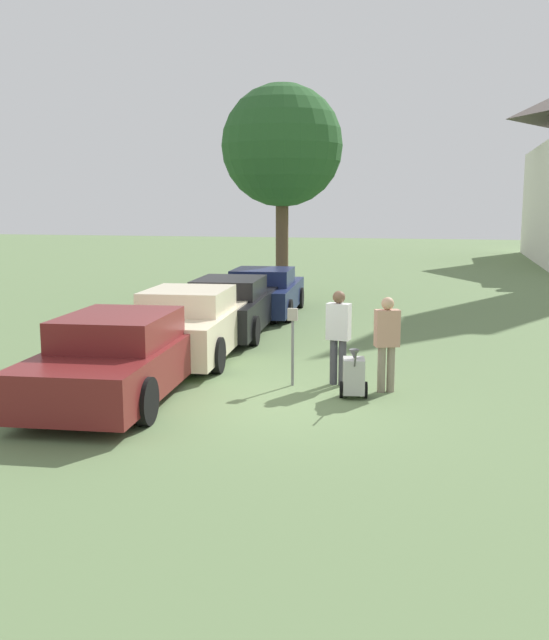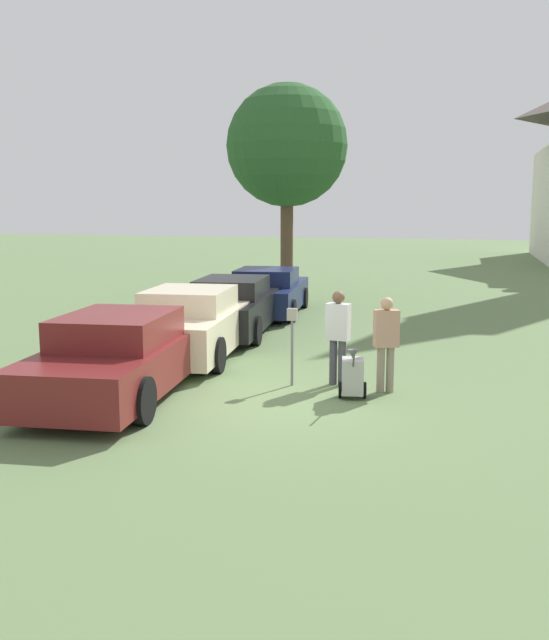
# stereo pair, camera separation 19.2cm
# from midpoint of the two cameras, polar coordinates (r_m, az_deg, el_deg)

# --- Properties ---
(ground_plane) EXTENTS (120.00, 120.00, 0.00)m
(ground_plane) POSITION_cam_midpoint_polar(r_m,az_deg,el_deg) (11.96, -1.05, -6.66)
(ground_plane) COLOR #607A4C
(parked_car_maroon) EXTENTS (2.44, 5.45, 1.45)m
(parked_car_maroon) POSITION_cam_midpoint_polar(r_m,az_deg,el_deg) (12.59, -12.47, -2.85)
(parked_car_maroon) COLOR maroon
(parked_car_maroon) RESTS_ON ground_plane
(parked_car_cream) EXTENTS (2.41, 5.04, 1.50)m
(parked_car_cream) POSITION_cam_midpoint_polar(r_m,az_deg,el_deg) (15.57, -7.09, -0.33)
(parked_car_cream) COLOR beige
(parked_car_cream) RESTS_ON ground_plane
(parked_car_black) EXTENTS (2.31, 5.31, 1.44)m
(parked_car_black) POSITION_cam_midpoint_polar(r_m,az_deg,el_deg) (18.32, -3.81, 1.06)
(parked_car_black) COLOR black
(parked_car_black) RESTS_ON ground_plane
(parked_car_navy) EXTENTS (2.40, 4.85, 1.39)m
(parked_car_navy) POSITION_cam_midpoint_polar(r_m,az_deg,el_deg) (21.47, -1.12, 2.20)
(parked_car_navy) COLOR #19234C
(parked_car_navy) RESTS_ON ground_plane
(parking_meter) EXTENTS (0.18, 0.09, 1.43)m
(parking_meter) POSITION_cam_midpoint_polar(r_m,az_deg,el_deg) (12.89, 1.04, -0.98)
(parking_meter) COLOR slate
(parking_meter) RESTS_ON ground_plane
(person_worker) EXTENTS (0.45, 0.29, 1.74)m
(person_worker) POSITION_cam_midpoint_polar(r_m,az_deg,el_deg) (12.98, 4.72, -0.93)
(person_worker) COLOR #3F3F47
(person_worker) RESTS_ON ground_plane
(person_supervisor) EXTENTS (0.47, 0.36, 1.69)m
(person_supervisor) POSITION_cam_midpoint_polar(r_m,az_deg,el_deg) (12.58, 8.55, -1.47)
(person_supervisor) COLOR gray
(person_supervisor) RESTS_ON ground_plane
(equipment_cart) EXTENTS (0.51, 1.00, 1.00)m
(equipment_cart) POSITION_cam_midpoint_polar(r_m,az_deg,el_deg) (12.25, 5.91, -4.45)
(equipment_cart) COLOR #B2B2AD
(equipment_cart) RESTS_ON ground_plane
(shade_tree) EXTENTS (4.15, 4.15, 7.34)m
(shade_tree) POSITION_cam_midpoint_polar(r_m,az_deg,el_deg) (24.99, 0.39, 13.71)
(shade_tree) COLOR brown
(shade_tree) RESTS_ON ground_plane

